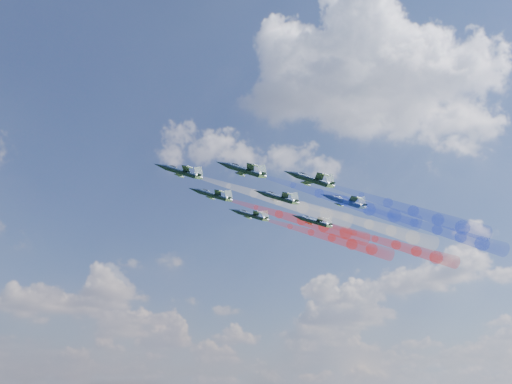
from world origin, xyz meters
TOP-DOWN VIEW (x-y plane):
  - jet_lead at (-32.93, 30.41)m, footprint 14.48×12.96m
  - trail_lead at (-10.52, 22.58)m, footprint 37.14×16.50m
  - jet_inner_left at (-26.76, 15.09)m, footprint 14.48×12.96m
  - trail_inner_left at (-4.34, 7.26)m, footprint 37.14×16.50m
  - jet_inner_right at (-19.81, 36.54)m, footprint 14.48×12.96m
  - trail_inner_right at (2.60, 28.71)m, footprint 37.14×16.50m
  - jet_outer_left at (-18.76, 2.89)m, footprint 14.48×12.96m
  - trail_outer_left at (3.65, -4.94)m, footprint 37.14×16.50m
  - jet_center_third at (-11.51, 21.41)m, footprint 14.48×12.96m
  - trail_center_third at (10.91, 13.58)m, footprint 37.14×16.50m
  - jet_outer_right at (-4.14, 41.19)m, footprint 14.48×12.96m
  - trail_outer_right at (18.27, 33.37)m, footprint 37.14×16.50m
  - jet_rear_left at (-4.25, 7.12)m, footprint 14.48×12.96m
  - trail_rear_left at (18.16, -0.71)m, footprint 37.14×16.50m
  - jet_rear_right at (4.40, 26.07)m, footprint 14.48×12.96m
  - trail_rear_right at (26.81, 18.24)m, footprint 37.14×16.50m

SIDE VIEW (x-z plane):
  - trail_rear_left at x=18.16m, z-range 143.88..154.87m
  - trail_rear_right at x=26.81m, z-range 144.77..155.76m
  - trail_outer_left at x=3.65m, z-range 144.81..155.80m
  - trail_center_third at x=10.91m, z-range 146.87..157.86m
  - trail_outer_right at x=18.27m, z-range 148.18..159.17m
  - jet_rear_left at x=-4.25m, z-range 150.75..156.70m
  - trail_inner_left at x=-4.34m, z-range 148.45..159.44m
  - jet_rear_right at x=4.40m, z-range 151.64..157.59m
  - jet_outer_left at x=-18.76m, z-range 151.68..157.63m
  - trail_inner_right at x=2.60m, z-range 149.58..160.57m
  - trail_lead at x=-10.52m, z-range 150.98..161.97m
  - jet_center_third at x=-11.51m, z-range 153.74..159.69m
  - jet_outer_right at x=-4.14m, z-range 155.06..161.00m
  - jet_inner_left at x=-26.76m, z-range 155.33..161.27m
  - jet_inner_right at x=-19.81m, z-range 156.45..162.40m
  - jet_lead at x=-32.93m, z-range 157.86..163.80m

